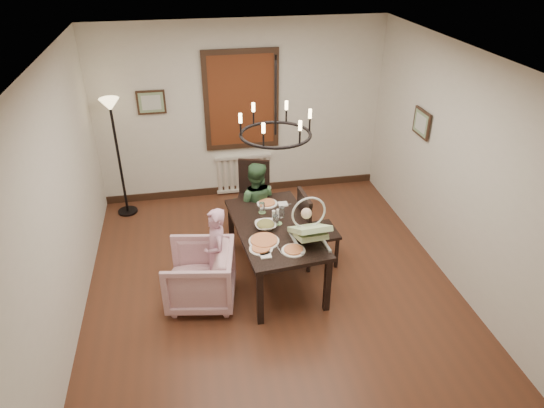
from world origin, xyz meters
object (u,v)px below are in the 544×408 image
object	(u,v)px
armchair	(200,276)
floor_lamp	(119,160)
elderly_woman	(217,260)
drinking_glass	(276,220)
dining_table	(275,232)
chair_right	(319,228)
chair_far	(252,198)
seated_man	(255,212)
baby_bouncer	(309,227)

from	to	relation	value
armchair	floor_lamp	world-z (taller)	floor_lamp
elderly_woman	drinking_glass	distance (m)	0.85
dining_table	floor_lamp	world-z (taller)	floor_lamp
armchair	elderly_woman	distance (m)	0.27
dining_table	elderly_woman	xyz separation A→B (m)	(-0.74, -0.17, -0.20)
chair_right	chair_far	bearing A→B (deg)	31.81
seated_man	drinking_glass	size ratio (longest dim) A/B	6.98
dining_table	chair_right	size ratio (longest dim) A/B	1.62
elderly_woman	drinking_glass	xyz separation A→B (m)	(0.75, 0.19, 0.36)
baby_bouncer	floor_lamp	distance (m)	3.33
floor_lamp	drinking_glass	bearing A→B (deg)	-45.49
dining_table	floor_lamp	size ratio (longest dim) A/B	0.95
chair_right	elderly_woman	size ratio (longest dim) A/B	1.10
floor_lamp	elderly_woman	bearing A→B (deg)	-60.67
chair_right	elderly_woman	distance (m)	1.42
elderly_woman	baby_bouncer	world-z (taller)	baby_bouncer
dining_table	armchair	distance (m)	1.04
chair_right	drinking_glass	bearing A→B (deg)	104.39
floor_lamp	baby_bouncer	bearing A→B (deg)	-46.56
chair_right	floor_lamp	size ratio (longest dim) A/B	0.59
chair_right	drinking_glass	distance (m)	0.72
armchair	chair_right	bearing A→B (deg)	117.29
dining_table	chair_far	size ratio (longest dim) A/B	1.66
baby_bouncer	drinking_glass	bearing A→B (deg)	123.21
dining_table	seated_man	xyz separation A→B (m)	(-0.12, 0.80, -0.16)
chair_far	elderly_woman	distance (m)	1.52
dining_table	drinking_glass	world-z (taller)	drinking_glass
armchair	seated_man	world-z (taller)	seated_man
chair_far	drinking_glass	bearing A→B (deg)	-67.25
elderly_woman	chair_right	bearing A→B (deg)	97.51
chair_right	seated_man	distance (m)	0.94
baby_bouncer	drinking_glass	world-z (taller)	baby_bouncer
seated_man	drinking_glass	distance (m)	0.86
dining_table	armchair	world-z (taller)	dining_table
chair_far	baby_bouncer	bearing A→B (deg)	-57.81
chair_right	elderly_woman	bearing A→B (deg)	101.61
dining_table	chair_far	bearing A→B (deg)	89.20
elderly_woman	floor_lamp	bearing A→B (deg)	-159.44
floor_lamp	chair_right	bearing A→B (deg)	-34.80
seated_man	elderly_woman	bearing A→B (deg)	71.45
chair_far	floor_lamp	xyz separation A→B (m)	(-1.87, 0.83, 0.38)
chair_right	seated_man	world-z (taller)	chair_right
baby_bouncer	seated_man	bearing A→B (deg)	105.84
dining_table	elderly_woman	size ratio (longest dim) A/B	1.78
chair_far	baby_bouncer	distance (m)	1.71
armchair	floor_lamp	size ratio (longest dim) A/B	0.44
dining_table	baby_bouncer	distance (m)	0.57
elderly_woman	baby_bouncer	distance (m)	1.18
seated_man	chair_far	bearing A→B (deg)	-78.60
chair_far	floor_lamp	world-z (taller)	floor_lamp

